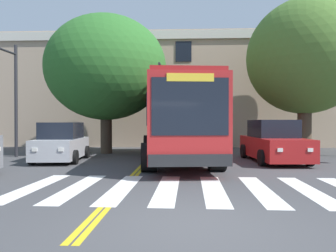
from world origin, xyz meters
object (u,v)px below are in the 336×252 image
Objects in this scene: car_red_far_lane at (273,143)px; city_bus at (176,119)px; car_silver_near_lane at (62,143)px; car_teal_behind_bus at (172,131)px; street_tree_curbside_small at (106,68)px; traffic_light_overhead at (162,93)px; street_tree_curbside_large at (305,57)px.

city_bus is at bearing 178.47° from car_red_far_lane.
car_silver_near_lane is 11.69m from car_teal_behind_bus.
street_tree_curbside_small is (-3.48, -6.98, 3.69)m from car_teal_behind_bus.
car_silver_near_lane is 5.32m from traffic_light_overhead.
street_tree_curbside_large is at bearing 27.01° from city_bus.
street_tree_curbside_large is at bearing 18.22° from car_silver_near_lane.
city_bus is 10.36m from car_teal_behind_bus.
street_tree_curbside_small is (1.14, 3.75, 3.98)m from car_silver_near_lane.
street_tree_curbside_large is 1.11× the size of street_tree_curbside_small.
street_tree_curbside_small is (-11.04, -0.26, -0.57)m from street_tree_curbside_large.
street_tree_curbside_small is (-3.97, 3.34, 2.90)m from city_bus.
street_tree_curbside_large reaches higher than city_bus.
car_red_far_lane is at bearing -1.53° from city_bus.
street_tree_curbside_large reaches higher than street_tree_curbside_small.
car_teal_behind_bus is at bearing 92.74° from city_bus.
traffic_light_overhead is 0.61× the size of street_tree_curbside_small.
city_bus is at bearing -152.99° from street_tree_curbside_large.
car_red_far_lane is 1.04× the size of traffic_light_overhead.
street_tree_curbside_large reaches higher than traffic_light_overhead.
city_bus reaches higher than car_teal_behind_bus.
street_tree_curbside_large is at bearing 53.86° from car_red_far_lane.
traffic_light_overhead is at bearing -30.61° from street_tree_curbside_small.
street_tree_curbside_large reaches higher than car_red_far_lane.
city_bus is 5.24m from car_silver_near_lane.
car_silver_near_lane is 0.80× the size of car_red_far_lane.
street_tree_curbside_large is at bearing -41.65° from car_teal_behind_bus.
city_bus is at bearing 4.56° from car_silver_near_lane.
traffic_light_overhead is 4.09m from street_tree_curbside_small.
car_red_far_lane is at bearing -65.11° from car_teal_behind_bus.
city_bus is 2.74× the size of car_silver_near_lane.
city_bus reaches higher than car_red_far_lane.
street_tree_curbside_large is (7.06, 3.60, 3.47)m from city_bus.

